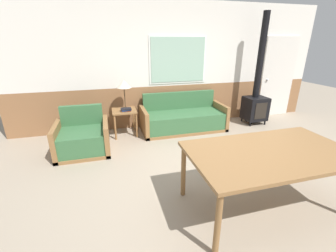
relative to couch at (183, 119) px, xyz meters
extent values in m
plane|color=gray|center=(-0.06, -2.15, -0.25)|extent=(16.00, 16.00, 0.00)
cube|color=#8E603D|center=(-0.06, 0.48, 0.22)|extent=(7.20, 0.06, 0.93)
cube|color=silver|center=(-0.06, 0.48, 1.57)|extent=(7.20, 0.06, 1.77)
cube|color=white|center=(0.00, 0.44, 1.25)|extent=(1.31, 0.01, 1.03)
cube|color=#99BCA8|center=(0.00, 0.43, 1.25)|extent=(1.23, 0.02, 0.95)
cube|color=olive|center=(0.00, -0.02, -0.22)|extent=(1.85, 0.78, 0.06)
cube|color=#38663D|center=(0.00, -0.04, -0.01)|extent=(1.69, 0.70, 0.35)
cube|color=#38663D|center=(0.00, 0.32, 0.36)|extent=(1.69, 0.10, 0.39)
cube|color=olive|center=(-0.89, -0.02, 0.03)|extent=(0.08, 0.78, 0.55)
cube|color=olive|center=(0.89, -0.02, 0.03)|extent=(0.08, 0.78, 0.55)
cube|color=olive|center=(-2.08, -0.56, -0.22)|extent=(0.91, 0.81, 0.06)
cube|color=#38663D|center=(-2.08, -0.58, -0.02)|extent=(0.75, 0.73, 0.35)
cube|color=#38663D|center=(-2.08, -0.21, 0.34)|extent=(0.75, 0.10, 0.37)
cube|color=olive|center=(-2.50, -0.56, 0.02)|extent=(0.08, 0.81, 0.55)
cube|color=olive|center=(-1.67, -0.56, 0.02)|extent=(0.08, 0.81, 0.55)
cube|color=olive|center=(-1.28, 0.06, 0.28)|extent=(0.49, 0.49, 0.03)
cylinder|color=olive|center=(-1.50, -0.16, 0.01)|extent=(0.04, 0.04, 0.52)
cylinder|color=olive|center=(-1.07, -0.16, 0.01)|extent=(0.04, 0.04, 0.52)
cylinder|color=olive|center=(-1.50, 0.27, 0.01)|extent=(0.04, 0.04, 0.52)
cylinder|color=olive|center=(-1.07, 0.27, 0.01)|extent=(0.04, 0.04, 0.52)
cylinder|color=#4C3823|center=(-1.25, 0.14, 0.31)|extent=(0.18, 0.18, 0.02)
cylinder|color=#4C3823|center=(-1.25, 0.14, 0.53)|extent=(0.02, 0.02, 0.43)
cone|color=beige|center=(-1.25, 0.14, 0.82)|extent=(0.29, 0.29, 0.15)
cube|color=#B22823|center=(-1.25, -0.03, 0.31)|extent=(0.19, 0.11, 0.02)
cube|color=#234799|center=(-1.25, -0.04, 0.32)|extent=(0.21, 0.14, 0.02)
cube|color=black|center=(-1.25, -0.04, 0.35)|extent=(0.21, 0.15, 0.02)
cube|color=olive|center=(0.10, -2.65, 0.48)|extent=(1.83, 1.04, 0.04)
cylinder|color=olive|center=(-0.76, -3.11, 0.10)|extent=(0.06, 0.06, 0.71)
cylinder|color=olive|center=(-0.76, -2.19, 0.10)|extent=(0.06, 0.06, 0.71)
cylinder|color=olive|center=(0.95, -2.19, 0.10)|extent=(0.06, 0.06, 0.71)
cylinder|color=black|center=(1.60, -0.22, -0.20)|extent=(0.04, 0.04, 0.10)
cylinder|color=black|center=(2.00, -0.22, -0.20)|extent=(0.04, 0.04, 0.10)
cylinder|color=black|center=(1.60, 0.14, -0.20)|extent=(0.04, 0.04, 0.10)
cylinder|color=black|center=(2.00, 0.14, -0.20)|extent=(0.04, 0.04, 0.10)
cube|color=black|center=(1.80, -0.04, 0.12)|extent=(0.50, 0.45, 0.54)
cube|color=black|center=(1.80, -0.27, 0.12)|extent=(0.30, 0.01, 0.38)
cylinder|color=black|center=(1.80, 0.00, 1.32)|extent=(0.15, 0.15, 1.84)
cube|color=silver|center=(2.71, 0.42, 0.75)|extent=(0.94, 0.04, 2.00)
sphere|color=silver|center=(2.38, 0.38, 0.71)|extent=(0.06, 0.06, 0.06)
camera|label=1|loc=(-1.60, -4.49, 1.63)|focal=24.00mm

